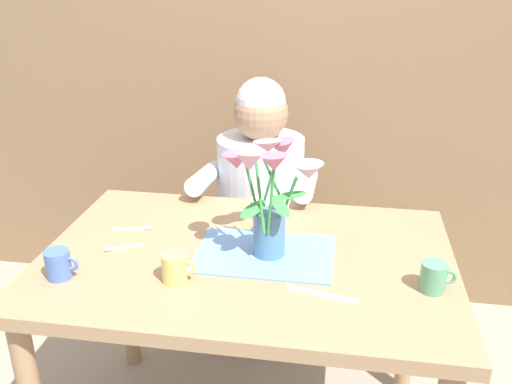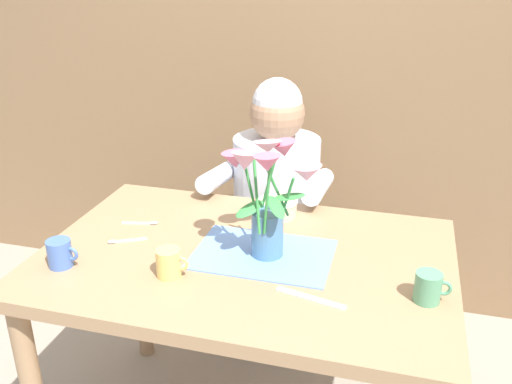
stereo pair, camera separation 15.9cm
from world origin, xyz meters
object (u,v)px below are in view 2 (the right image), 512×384
object	(u,v)px
seated_person	(275,218)
ceramic_bowl	(277,207)
dinner_knife	(311,298)
ceramic_mug	(428,287)
flower_vase	(269,193)
tea_cup	(60,253)
coffee_cup	(169,263)

from	to	relation	value
seated_person	ceramic_bowl	size ratio (longest dim) A/B	8.35
ceramic_bowl	dinner_knife	distance (m)	0.50
seated_person	ceramic_mug	size ratio (longest dim) A/B	12.20
flower_vase	tea_cup	world-z (taller)	flower_vase
dinner_knife	coffee_cup	distance (m)	0.39
seated_person	tea_cup	size ratio (longest dim) A/B	12.20
ceramic_bowl	coffee_cup	world-z (taller)	coffee_cup
seated_person	flower_vase	size ratio (longest dim) A/B	3.26
flower_vase	ceramic_bowl	size ratio (longest dim) A/B	2.56
dinner_knife	flower_vase	bearing A→B (deg)	143.82
flower_vase	coffee_cup	bearing A→B (deg)	-142.85
dinner_knife	ceramic_mug	xyz separation A→B (m)	(0.29, 0.07, 0.04)
tea_cup	ceramic_bowl	bearing A→B (deg)	43.77
flower_vase	dinner_knife	xyz separation A→B (m)	(0.16, -0.18, -0.20)
ceramic_mug	tea_cup	size ratio (longest dim) A/B	1.00
ceramic_bowl	tea_cup	size ratio (longest dim) A/B	1.46
tea_cup	seated_person	bearing A→B (deg)	62.54
ceramic_bowl	dinner_knife	world-z (taller)	ceramic_bowl
ceramic_mug	coffee_cup	xyz separation A→B (m)	(-0.68, -0.06, 0.00)
ceramic_bowl	coffee_cup	size ratio (longest dim) A/B	1.46
ceramic_bowl	tea_cup	bearing A→B (deg)	-136.23
flower_vase	ceramic_mug	distance (m)	0.49
tea_cup	dinner_knife	bearing A→B (deg)	2.00
ceramic_mug	tea_cup	world-z (taller)	same
tea_cup	ceramic_mug	bearing A→B (deg)	5.46
flower_vase	ceramic_mug	world-z (taller)	flower_vase
ceramic_mug	dinner_knife	bearing A→B (deg)	-166.21
flower_vase	coffee_cup	size ratio (longest dim) A/B	3.75
ceramic_mug	tea_cup	bearing A→B (deg)	-174.54
ceramic_mug	tea_cup	distance (m)	1.00
dinner_knife	ceramic_mug	bearing A→B (deg)	26.81
tea_cup	coffee_cup	bearing A→B (deg)	5.90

